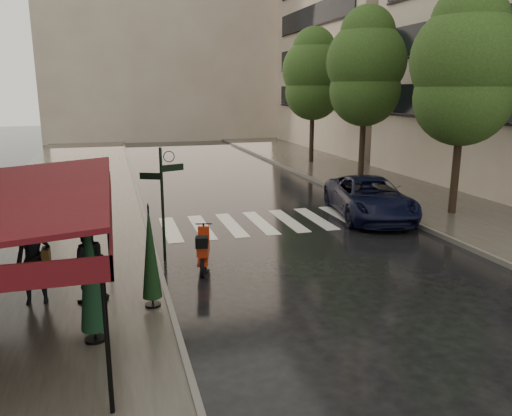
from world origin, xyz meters
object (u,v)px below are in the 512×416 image
parked_car (369,198)px  parasol_back (150,253)px  parasol_front (90,268)px  scooter (203,251)px  pedestrian_terrace (86,263)px  pedestrian_with_umbrella (30,226)px

parked_car → parasol_back: (-8.34, -5.98, 0.57)m
parked_car → parasol_front: bearing=-131.4°
parked_car → parasol_back: 10.28m
scooter → parked_car: bearing=41.8°
pedestrian_terrace → pedestrian_with_umbrella: bearing=-23.5°
pedestrian_with_umbrella → parasol_back: 2.56m
pedestrian_terrace → parasol_front: size_ratio=0.68×
scooter → parasol_back: parasol_back is taller
scooter → parasol_back: (-1.48, -2.19, 0.79)m
scooter → parked_car: size_ratio=0.31×
scooter → parasol_front: size_ratio=0.62×
pedestrian_with_umbrella → scooter: 4.27m
parasol_front → pedestrian_terrace: bearing=95.3°
pedestrian_with_umbrella → scooter: pedestrian_with_umbrella is taller
pedestrian_terrace → parked_car: (9.64, 5.37, -0.28)m
parasol_back → parked_car: bearing=35.7°
parasol_front → parasol_back: bearing=47.2°
parasol_front → parasol_back: (1.13, 1.23, -0.23)m
parasol_front → parked_car: bearing=37.3°
parked_car → parasol_front: 11.93m
pedestrian_terrace → scooter: (2.78, 1.59, -0.50)m
pedestrian_terrace → parasol_back: bearing=145.2°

